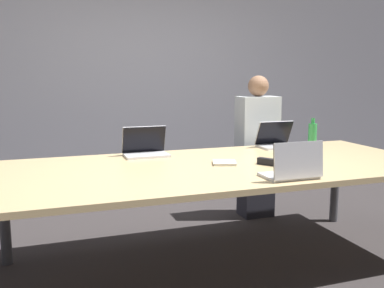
{
  "coord_description": "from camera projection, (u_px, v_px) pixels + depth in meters",
  "views": [
    {
      "loc": [
        -1.17,
        -2.88,
        1.44
      ],
      "look_at": [
        -0.14,
        0.1,
        0.93
      ],
      "focal_mm": 40.0,
      "sensor_mm": 36.0,
      "label": 1
    }
  ],
  "objects": [
    {
      "name": "laptop_near_midright",
      "position": [
        293.0,
        168.0,
        2.73
      ],
      "size": [
        0.35,
        0.24,
        0.25
      ],
      "rotation": [
        0.0,
        0.0,
        3.14
      ],
      "color": "silver",
      "rests_on": "conference_table"
    },
    {
      "name": "ground_plane",
      "position": [
        213.0,
        264.0,
        3.3
      ],
      "size": [
        24.0,
        24.0,
        0.0
      ],
      "primitive_type": "plane",
      "color": "#383333"
    },
    {
      "name": "conference_table",
      "position": [
        214.0,
        172.0,
        3.18
      ],
      "size": [
        3.36,
        1.41,
        0.78
      ],
      "color": "#D6B77F",
      "rests_on": "ground_plane"
    },
    {
      "name": "person_far_right",
      "position": [
        257.0,
        149.0,
        4.34
      ],
      "size": [
        0.4,
        0.24,
        1.44
      ],
      "color": "#2D2D38",
      "rests_on": "ground_plane"
    },
    {
      "name": "bottle_far_right",
      "position": [
        312.0,
        135.0,
        3.87
      ],
      "size": [
        0.08,
        0.08,
        0.28
      ],
      "color": "green",
      "rests_on": "conference_table"
    },
    {
      "name": "curtain_wall",
      "position": [
        143.0,
        78.0,
        5.24
      ],
      "size": [
        12.0,
        0.06,
        2.8
      ],
      "color": "#9999A3",
      "rests_on": "ground_plane"
    },
    {
      "name": "laptop_far_right",
      "position": [
        276.0,
        140.0,
        3.95
      ],
      "size": [
        0.35,
        0.25,
        0.24
      ],
      "color": "silver",
      "rests_on": "conference_table"
    },
    {
      "name": "stapler",
      "position": [
        267.0,
        162.0,
        3.17
      ],
      "size": [
        0.12,
        0.15,
        0.05
      ],
      "rotation": [
        0.0,
        0.0,
        0.58
      ],
      "color": "black",
      "rests_on": "conference_table"
    },
    {
      "name": "laptop_far_midleft",
      "position": [
        145.0,
        147.0,
        3.53
      ],
      "size": [
        0.36,
        0.24,
        0.24
      ],
      "color": "silver",
      "rests_on": "conference_table"
    },
    {
      "name": "notebook",
      "position": [
        224.0,
        163.0,
        3.21
      ],
      "size": [
        0.22,
        0.22,
        0.02
      ],
      "rotation": [
        0.0,
        0.0,
        -0.34
      ],
      "color": "silver",
      "rests_on": "conference_table"
    }
  ]
}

